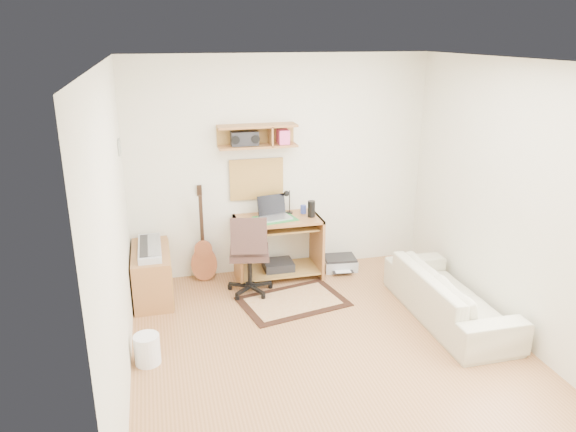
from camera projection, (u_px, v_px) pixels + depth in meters
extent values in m
cube|color=#A77245|center=(331.00, 352.00, 5.08)|extent=(3.60, 4.00, 0.01)
cube|color=white|center=(340.00, 61.00, 4.25)|extent=(3.60, 4.00, 0.01)
cube|color=silver|center=(281.00, 166.00, 6.51)|extent=(3.60, 0.01, 2.60)
cube|color=silver|center=(115.00, 238.00, 4.25)|extent=(0.01, 4.00, 2.60)
cube|color=silver|center=(519.00, 204.00, 5.08)|extent=(0.01, 4.00, 2.60)
cube|color=#9F6738|center=(257.00, 136.00, 6.19)|extent=(0.90, 0.25, 0.26)
cube|color=tan|center=(257.00, 179.00, 6.46)|extent=(0.64, 0.03, 0.49)
cube|color=#4C8CBF|center=(119.00, 147.00, 5.50)|extent=(0.02, 0.20, 0.15)
cylinder|color=black|center=(311.00, 209.00, 6.41)|extent=(0.09, 0.09, 0.19)
cylinder|color=#3748A6|center=(303.00, 209.00, 6.55)|extent=(0.07, 0.07, 0.10)
cube|color=black|center=(244.00, 138.00, 6.16)|extent=(0.31, 0.14, 0.16)
cube|color=beige|center=(293.00, 301.00, 6.01)|extent=(1.24, 0.96, 0.01)
cube|color=#9F6738|center=(152.00, 274.00, 6.05)|extent=(0.40, 0.90, 0.55)
cube|color=#B2B5BA|center=(150.00, 248.00, 5.95)|extent=(0.24, 0.77, 0.07)
cylinder|color=white|center=(147.00, 349.00, 4.86)|extent=(0.30, 0.30, 0.28)
cube|color=#A5A8AA|center=(339.00, 263.00, 6.83)|extent=(0.43, 0.35, 0.15)
imported|color=#BEB797|center=(450.00, 287.00, 5.59)|extent=(0.51, 1.75, 0.68)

